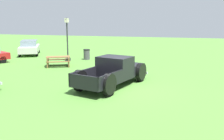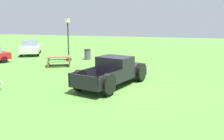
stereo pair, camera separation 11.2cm
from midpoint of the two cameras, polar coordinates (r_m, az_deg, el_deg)
The scene contains 6 objects.
ground_plane at distance 13.73m, azimuth 1.98°, elevation -4.04°, with size 80.00×80.00×0.00m, color #548C38.
pickup_truck_foreground at distance 14.28m, azimuth 0.58°, elevation -0.28°, with size 5.55×3.23×1.60m.
sedan_distant_a at distance 27.98m, azimuth -18.00°, elevation 4.87°, with size 4.76×3.71×1.48m.
lamp_post_near at distance 22.74m, azimuth -10.06°, elevation 6.94°, with size 0.36×0.36×3.77m.
picnic_table at distance 20.38m, azimuth -12.05°, elevation 2.18°, with size 2.14×2.28×0.78m.
trash_can at distance 23.40m, azimuth -5.80°, elevation 3.48°, with size 0.59×0.59×0.95m.
Camera 1 is at (-12.86, -3.15, 3.62)m, focal length 41.06 mm.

